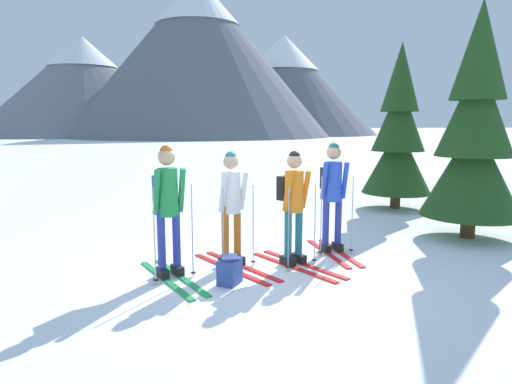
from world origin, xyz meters
name	(u,v)px	position (x,y,z in m)	size (l,w,h in m)	color
ground_plane	(248,264)	(0.00, 0.00, 0.00)	(400.00, 400.00, 0.00)	white
skier_in_green	(168,203)	(-1.16, -0.38, 1.04)	(0.99, 1.76, 1.83)	green
skier_in_white	(232,205)	(-0.25, -0.07, 0.94)	(1.16, 1.71, 1.72)	red
skier_in_orange	(293,202)	(0.66, -0.12, 0.97)	(1.13, 1.68, 1.72)	red
skier_in_blue	(333,190)	(1.46, 0.45, 1.03)	(0.61, 1.67, 1.81)	red
pine_tree_near	(398,134)	(4.31, 3.92, 1.86)	(1.68, 1.68, 4.07)	#51381E
pine_tree_mid	(475,132)	(4.29, 0.95, 1.96)	(1.78, 1.78, 4.29)	#51381E
backpack_on_snow_front	(230,270)	(-0.36, -0.80, 0.19)	(0.37, 0.40, 0.38)	#384C99
mountain_ridge_distant	(195,71)	(1.23, 73.16, 11.03)	(71.26, 48.32, 25.32)	slate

